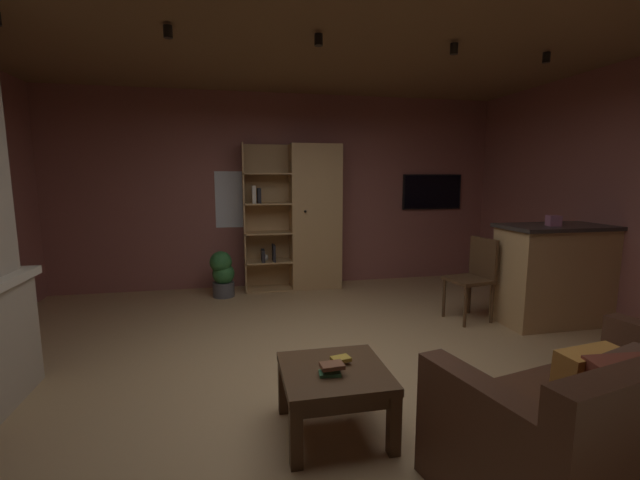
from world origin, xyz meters
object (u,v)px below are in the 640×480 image
at_px(kitchen_bar_counter, 562,274).
at_px(coffee_table, 334,382).
at_px(table_book_1, 341,359).
at_px(table_book_2, 332,366).
at_px(tissue_box, 554,221).
at_px(leather_couch, 604,429).
at_px(dining_chair, 475,273).
at_px(potted_floor_plant, 222,273).
at_px(bookshelf_cabinet, 309,218).
at_px(table_book_0, 330,373).
at_px(wall_mounted_tv, 432,192).

distance_m(kitchen_bar_counter, coffee_table, 3.26).
height_order(kitchen_bar_counter, coffee_table, kitchen_bar_counter).
bearing_deg(table_book_1, table_book_2, -123.74).
xyz_separation_m(tissue_box, leather_couch, (-1.44, -2.12, -0.83)).
bearing_deg(table_book_2, dining_chair, 41.19).
bearing_deg(coffee_table, potted_floor_plant, 103.01).
distance_m(bookshelf_cabinet, table_book_0, 3.65).
relative_size(kitchen_bar_counter, table_book_1, 11.84).
height_order(leather_couch, potted_floor_plant, leather_couch).
bearing_deg(dining_chair, potted_floor_plant, 151.74).
bearing_deg(bookshelf_cabinet, wall_mounted_tv, 6.03).
relative_size(table_book_0, potted_floor_plant, 0.21).
bearing_deg(leather_couch, potted_floor_plant, 116.91).
xyz_separation_m(leather_couch, wall_mounted_tv, (1.21, 4.42, 1.06)).
xyz_separation_m(kitchen_bar_counter, wall_mounted_tv, (-0.45, 2.24, 0.82)).
height_order(kitchen_bar_counter, table_book_0, kitchen_bar_counter).
xyz_separation_m(leather_couch, table_book_1, (-1.20, 0.78, 0.14)).
distance_m(coffee_table, table_book_2, 0.16).
distance_m(table_book_0, dining_chair, 2.76).
height_order(kitchen_bar_counter, table_book_2, kitchen_bar_counter).
relative_size(bookshelf_cabinet, potted_floor_plant, 3.30).
distance_m(coffee_table, table_book_1, 0.14).
bearing_deg(wall_mounted_tv, table_book_2, -123.49).
height_order(dining_chair, wall_mounted_tv, wall_mounted_tv).
distance_m(bookshelf_cabinet, kitchen_bar_counter, 3.21).
xyz_separation_m(bookshelf_cabinet, table_book_0, (-0.52, -3.57, -0.59)).
distance_m(bookshelf_cabinet, table_book_1, 3.50).
bearing_deg(coffee_table, table_book_2, -114.28).
bearing_deg(leather_couch, dining_chair, 72.50).
bearing_deg(wall_mounted_tv, table_book_1, -123.48).
relative_size(bookshelf_cabinet, table_book_2, 14.74).
xyz_separation_m(bookshelf_cabinet, coffee_table, (-0.47, -3.49, -0.68)).
relative_size(tissue_box, wall_mounted_tv, 0.13).
xyz_separation_m(bookshelf_cabinet, leather_couch, (0.79, -4.21, -0.71)).
xyz_separation_m(leather_couch, table_book_2, (-1.29, 0.65, 0.17)).
relative_size(kitchen_bar_counter, coffee_table, 2.14).
relative_size(table_book_2, potted_floor_plant, 0.22).
distance_m(leather_couch, table_book_0, 1.46).
height_order(leather_couch, table_book_2, leather_couch).
distance_m(kitchen_bar_counter, wall_mounted_tv, 2.43).
xyz_separation_m(potted_floor_plant, wall_mounted_tv, (3.21, 0.47, 1.04)).
xyz_separation_m(table_book_1, potted_floor_plant, (-0.80, 3.17, -0.13)).
relative_size(tissue_box, table_book_2, 0.87).
xyz_separation_m(coffee_table, potted_floor_plant, (-0.75, 3.23, -0.01)).
xyz_separation_m(kitchen_bar_counter, table_book_1, (-2.85, -1.40, -0.10)).
bearing_deg(table_book_0, dining_chair, 41.06).
xyz_separation_m(coffee_table, dining_chair, (2.03, 1.74, 0.20)).
relative_size(coffee_table, wall_mounted_tv, 0.68).
bearing_deg(tissue_box, wall_mounted_tv, 95.71).
height_order(leather_couch, coffee_table, leather_couch).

